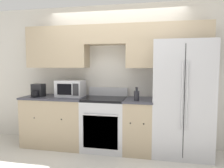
{
  "coord_description": "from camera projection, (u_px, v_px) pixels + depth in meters",
  "views": [
    {
      "loc": [
        0.78,
        -3.39,
        1.51
      ],
      "look_at": [
        0.0,
        0.31,
        1.17
      ],
      "focal_mm": 35.0,
      "sensor_mm": 36.0,
      "label": 1
    }
  ],
  "objects": [
    {
      "name": "coffee_maker",
      "position": [
        38.0,
        91.0,
        4.01
      ],
      "size": [
        0.21,
        0.25,
        0.23
      ],
      "color": "black",
      "rests_on": "lower_cabinets_left"
    },
    {
      "name": "oven_range",
      "position": [
        105.0,
        123.0,
        3.88
      ],
      "size": [
        0.74,
        0.65,
        1.08
      ],
      "color": "#B7B7BC",
      "rests_on": "ground_plane"
    },
    {
      "name": "ground_plane",
      "position": [
        108.0,
        156.0,
        3.6
      ],
      "size": [
        12.0,
        12.0,
        0.0
      ],
      "primitive_type": "plane",
      "color": "beige"
    },
    {
      "name": "wall_back",
      "position": [
        115.0,
        65.0,
        4.03
      ],
      "size": [
        8.0,
        0.39,
        2.6
      ],
      "color": "beige",
      "rests_on": "ground_plane"
    },
    {
      "name": "bottle",
      "position": [
        137.0,
        95.0,
        3.56
      ],
      "size": [
        0.09,
        0.09,
        0.22
      ],
      "color": "black",
      "rests_on": "lower_cabinets_right"
    },
    {
      "name": "refrigerator",
      "position": [
        182.0,
        98.0,
        3.61
      ],
      "size": [
        0.94,
        0.73,
        1.89
      ],
      "color": "#B7B7BC",
      "rests_on": "ground_plane"
    },
    {
      "name": "lower_cabinets_right",
      "position": [
        139.0,
        125.0,
        3.76
      ],
      "size": [
        0.49,
        0.64,
        0.92
      ],
      "color": "tan",
      "rests_on": "ground_plane"
    },
    {
      "name": "microwave",
      "position": [
        71.0,
        88.0,
        4.02
      ],
      "size": [
        0.48,
        0.37,
        0.3
      ],
      "color": "#B7B7BC",
      "rests_on": "lower_cabinets_left"
    },
    {
      "name": "lower_cabinets_left",
      "position": [
        56.0,
        121.0,
        4.08
      ],
      "size": [
        1.16,
        0.64,
        0.92
      ],
      "color": "tan",
      "rests_on": "ground_plane"
    }
  ]
}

